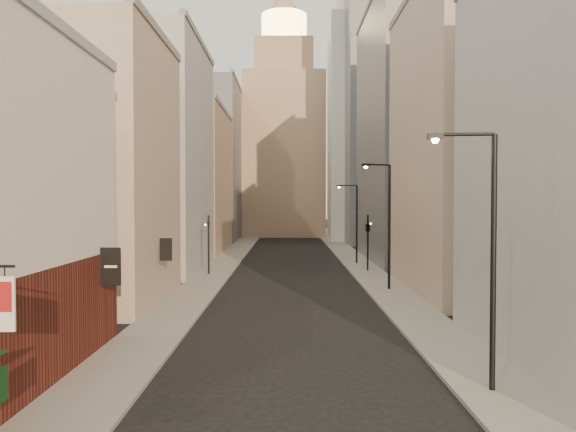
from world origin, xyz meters
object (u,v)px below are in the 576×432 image
object	(u,v)px
white_tower	(355,119)
traffic_light_right	(368,227)
clock_tower	(284,136)
streetlamp_near	(486,245)
traffic_light_left	(209,233)
streetlamp_far	(355,219)
streetlamp_mid	(387,219)

from	to	relation	value
white_tower	traffic_light_right	xyz separation A→B (m)	(-3.42, -37.74, -14.70)
clock_tower	traffic_light_right	distance (m)	54.07
streetlamp_near	traffic_light_left	distance (m)	31.19
clock_tower	streetlamp_near	bearing A→B (deg)	-85.13
traffic_light_right	clock_tower	bearing A→B (deg)	-83.00
streetlamp_near	traffic_light_left	size ratio (longest dim) A/B	1.67
white_tower	traffic_light_right	bearing A→B (deg)	-95.17
traffic_light_left	streetlamp_near	bearing A→B (deg)	120.68
traffic_light_left	traffic_light_right	size ratio (longest dim) A/B	1.00
white_tower	traffic_light_right	world-z (taller)	white_tower
streetlamp_far	traffic_light_right	size ratio (longest dim) A/B	1.54
traffic_light_right	streetlamp_mid	bearing A→B (deg)	87.74
clock_tower	streetlamp_far	world-z (taller)	clock_tower
white_tower	streetlamp_near	bearing A→B (deg)	-93.34
streetlamp_near	streetlamp_mid	distance (m)	20.41
clock_tower	streetlamp_near	world-z (taller)	clock_tower
streetlamp_near	traffic_light_right	bearing A→B (deg)	93.43
clock_tower	white_tower	distance (m)	17.83
traffic_light_left	streetlamp_mid	bearing A→B (deg)	155.30
white_tower	streetlamp_far	xyz separation A→B (m)	(-3.87, -32.03, -14.20)
traffic_light_right	traffic_light_left	bearing A→B (deg)	7.65
white_tower	traffic_light_right	distance (m)	40.65
white_tower	streetlamp_near	distance (m)	69.75
streetlamp_near	traffic_light_right	size ratio (longest dim) A/B	1.67
streetlamp_mid	traffic_light_right	world-z (taller)	streetlamp_mid
streetlamp_mid	traffic_light_right	xyz separation A→B (m)	(0.16, 10.10, -1.05)
traffic_light_left	traffic_light_right	bearing A→B (deg)	-164.72
clock_tower	streetlamp_mid	world-z (taller)	clock_tower
streetlamp_far	streetlamp_near	bearing A→B (deg)	-92.11
streetlamp_far	traffic_light_right	bearing A→B (deg)	-87.39
streetlamp_near	streetlamp_mid	xyz separation A→B (m)	(0.41, 20.41, 0.19)
clock_tower	white_tower	size ratio (longest dim) A/B	1.08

